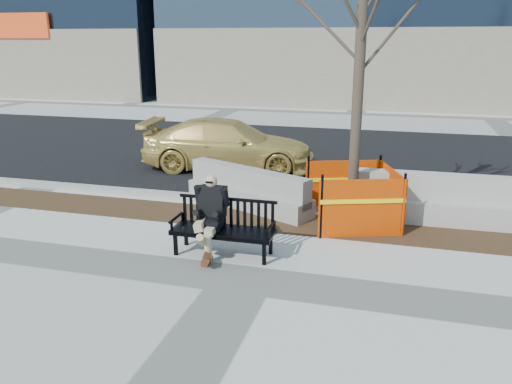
% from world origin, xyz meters
% --- Properties ---
extents(ground, '(120.00, 120.00, 0.00)m').
position_xyz_m(ground, '(0.00, 0.00, 0.00)').
color(ground, beige).
rests_on(ground, ground).
extents(mulch_strip, '(40.00, 1.20, 0.02)m').
position_xyz_m(mulch_strip, '(0.00, 2.60, 0.00)').
color(mulch_strip, '#47301C').
rests_on(mulch_strip, ground).
extents(asphalt_street, '(60.00, 10.40, 0.01)m').
position_xyz_m(asphalt_street, '(0.00, 8.80, 0.00)').
color(asphalt_street, black).
rests_on(asphalt_street, ground).
extents(curb, '(60.00, 0.25, 0.12)m').
position_xyz_m(curb, '(0.00, 3.55, 0.06)').
color(curb, '#9E9B93').
rests_on(curb, ground).
extents(bench, '(1.75, 0.64, 0.93)m').
position_xyz_m(bench, '(-0.60, 0.81, 0.00)').
color(bench, black).
rests_on(bench, ground).
extents(seated_man, '(0.58, 0.95, 1.32)m').
position_xyz_m(seated_man, '(-0.84, 0.86, 0.00)').
color(seated_man, black).
rests_on(seated_man, ground).
extents(tree_fence, '(3.03, 3.03, 5.94)m').
position_xyz_m(tree_fence, '(1.31, 2.92, 0.00)').
color(tree_fence, '#FF4D00').
rests_on(tree_fence, ground).
extents(sedan, '(4.89, 2.48, 1.36)m').
position_xyz_m(sedan, '(-2.39, 6.51, 0.00)').
color(sedan, tan).
rests_on(sedan, ground).
extents(jersey_barrier_left, '(3.02, 1.83, 0.87)m').
position_xyz_m(jersey_barrier_left, '(-0.90, 3.33, 0.00)').
color(jersey_barrier_left, gray).
rests_on(jersey_barrier_left, ground).
extents(jersey_barrier_right, '(3.45, 0.75, 0.99)m').
position_xyz_m(jersey_barrier_right, '(3.02, 3.44, 0.00)').
color(jersey_barrier_right, '#A6A39B').
rests_on(jersey_barrier_right, ground).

